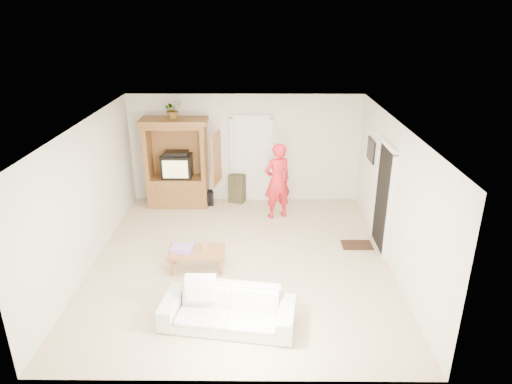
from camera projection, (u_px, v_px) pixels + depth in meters
floor at (241, 260)px, 8.60m from camera, size 6.00×6.00×0.00m
ceiling at (239, 125)px, 7.63m from camera, size 6.00×6.00×0.00m
wall_back at (245, 149)px, 10.90m from camera, size 5.50×0.00×5.50m
wall_front at (230, 295)px, 5.33m from camera, size 5.50×0.00×5.50m
wall_left at (86, 196)px, 8.14m from camera, size 0.00×6.00×6.00m
wall_right at (395, 197)px, 8.10m from camera, size 0.00×6.00×6.00m
armoire at (178, 169)px, 10.74m from camera, size 1.82×1.14×2.10m
door_back at (252, 160)px, 10.97m from camera, size 0.85×0.05×2.04m
doorway_right at (383, 199)px, 8.76m from camera, size 0.05×0.90×2.04m
framed_picture at (371, 150)px, 9.75m from camera, size 0.03×0.60×0.48m
doormat at (357, 245)px, 9.14m from camera, size 0.60×0.40×0.02m
plant at (173, 109)px, 10.19m from camera, size 0.52×0.52×0.44m
man at (277, 181)px, 10.09m from camera, size 0.74×0.63×1.73m
sofa at (228, 309)px, 6.74m from camera, size 2.06×1.05×0.58m
coffee_table at (197, 253)px, 8.20m from camera, size 1.03×0.59×0.38m
towel at (182, 249)px, 8.17m from camera, size 0.41×0.32×0.08m
candle at (204, 247)px, 8.20m from camera, size 0.08×0.08×0.10m
backpack_black at (207, 198)px, 10.93m from camera, size 0.33×0.24×0.36m
backpack_olive at (237, 188)px, 11.10m from camera, size 0.43×0.37×0.69m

